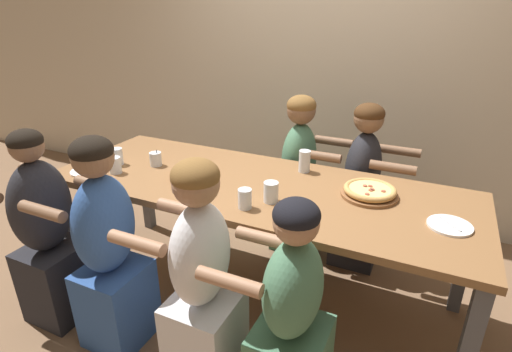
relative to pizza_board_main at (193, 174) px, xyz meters
name	(u,v)px	position (x,y,z in m)	size (l,w,h in m)	color
ground_plane	(256,292)	(0.37, 0.10, -0.83)	(18.00, 18.00, 0.00)	brown
restaurant_back_panel	(331,28)	(0.37, 1.52, 0.77)	(10.00, 0.06, 3.20)	beige
dining_table	(256,195)	(0.37, 0.10, -0.11)	(2.51, 0.90, 0.80)	brown
pizza_board_main	(193,174)	(0.00, 0.00, 0.00)	(0.28, 0.28, 0.06)	brown
pizza_board_second	(370,191)	(1.01, 0.22, 0.00)	(0.31, 0.31, 0.06)	brown
empty_plate_a	(450,226)	(1.42, 0.05, -0.02)	(0.21, 0.21, 0.02)	white
empty_plate_b	(87,171)	(-0.67, -0.20, -0.02)	(0.20, 0.20, 0.02)	white
cocktail_glass_blue	(156,160)	(-0.35, 0.08, 0.01)	(0.08, 0.08, 0.11)	silver
drinking_glass_a	(115,166)	(-0.49, -0.13, 0.01)	(0.07, 0.07, 0.10)	silver
drinking_glass_b	(305,161)	(0.57, 0.40, 0.04)	(0.07, 0.07, 0.14)	silver
drinking_glass_c	(245,200)	(0.45, -0.20, 0.02)	(0.07, 0.07, 0.11)	silver
drinking_glass_d	(271,193)	(0.54, -0.08, 0.02)	(0.08, 0.08, 0.11)	silver
drinking_glass_e	(117,158)	(-0.59, -0.01, 0.02)	(0.07, 0.07, 0.11)	silver
diner_near_midright	(291,324)	(0.86, -0.57, -0.33)	(0.51, 0.40, 1.11)	#477556
diner_near_center	(202,285)	(0.41, -0.57, -0.27)	(0.51, 0.40, 1.19)	silver
diner_far_midright	(361,193)	(0.88, 0.77, -0.28)	(0.51, 0.40, 1.19)	#232328
diner_near_midleft	(109,254)	(-0.17, -0.57, -0.27)	(0.51, 0.40, 1.21)	#2D5193
diner_near_left	(48,238)	(-0.64, -0.57, -0.29)	(0.51, 0.40, 1.19)	#232328
diner_far_center	(299,180)	(0.41, 0.77, -0.27)	(0.51, 0.40, 1.20)	#477556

